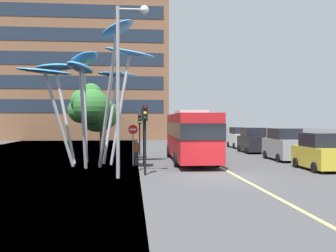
{
  "coord_description": "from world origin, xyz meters",
  "views": [
    {
      "loc": [
        -4.3,
        -19.52,
        2.88
      ],
      "look_at": [
        -1.93,
        6.18,
        2.5
      ],
      "focal_mm": 41.38,
      "sensor_mm": 36.0,
      "label": 1
    }
  ],
  "objects": [
    {
      "name": "traffic_light_kerb_far",
      "position": [
        -3.59,
        4.32,
        2.64
      ],
      "size": [
        0.28,
        0.42,
        3.64
      ],
      "color": "black",
      "rests_on": "ground"
    },
    {
      "name": "no_entry_sign",
      "position": [
        -4.26,
        5.0,
        1.73
      ],
      "size": [
        0.6,
        0.12,
        2.6
      ],
      "color": "gray",
      "rests_on": "ground"
    },
    {
      "name": "backdrop_building",
      "position": [
        -12.12,
        41.48,
        13.52
      ],
      "size": [
        26.25,
        10.21,
        27.02
      ],
      "color": "brown",
      "rests_on": "ground"
    },
    {
      "name": "red_bus",
      "position": [
        -0.27,
        6.96,
        1.94
      ],
      "size": [
        2.97,
        10.66,
        3.55
      ],
      "color": "red",
      "rests_on": "ground"
    },
    {
      "name": "car_parked_near",
      "position": [
        6.5,
        1.94,
        1.0
      ],
      "size": [
        1.96,
        3.88,
        2.15
      ],
      "color": "gold",
      "rests_on": "ground"
    },
    {
      "name": "pedestrian",
      "position": [
        -4.05,
        5.19,
        0.84
      ],
      "size": [
        0.34,
        0.34,
        1.68
      ],
      "color": "#2D3342",
      "rests_on": "ground"
    },
    {
      "name": "traffic_light_kerb_near",
      "position": [
        -3.64,
        0.69,
        2.65
      ],
      "size": [
        0.28,
        0.42,
        3.66
      ],
      "color": "black",
      "rests_on": "ground"
    },
    {
      "name": "traffic_light_island_mid",
      "position": [
        -3.71,
        12.27,
        2.45
      ],
      "size": [
        0.28,
        0.42,
        3.37
      ],
      "color": "black",
      "rests_on": "ground"
    },
    {
      "name": "car_parked_mid",
      "position": [
        6.61,
        7.44,
        1.08
      ],
      "size": [
        2.07,
        4.22,
        2.3
      ],
      "color": "gray",
      "rests_on": "ground"
    },
    {
      "name": "street_lamp",
      "position": [
        -4.69,
        -0.24,
        5.38
      ],
      "size": [
        1.62,
        0.44,
        8.58
      ],
      "color": "gray",
      "rests_on": "ground"
    },
    {
      "name": "leaf_sculpture",
      "position": [
        -7.21,
        5.67,
        6.22
      ],
      "size": [
        8.76,
        9.54,
        8.48
      ],
      "color": "#9EA0A5",
      "rests_on": "ground"
    },
    {
      "name": "car_parked_far",
      "position": [
        6.41,
        14.06,
        1.04
      ],
      "size": [
        2.08,
        3.91,
        2.23
      ],
      "color": "black",
      "rests_on": "ground"
    },
    {
      "name": "ground",
      "position": [
        -0.75,
        0.0,
        -0.05
      ],
      "size": [
        120.0,
        240.0,
        0.1
      ],
      "color": "#424244"
    },
    {
      "name": "car_side_street",
      "position": [
        6.89,
        19.93,
        1.02
      ],
      "size": [
        2.07,
        3.87,
        2.15
      ],
      "color": "silver",
      "rests_on": "ground"
    },
    {
      "name": "tree_pavement_near",
      "position": [
        -7.74,
        18.54,
        3.74
      ],
      "size": [
        4.2,
        5.5,
        5.88
      ],
      "color": "brown",
      "rests_on": "ground"
    },
    {
      "name": "tree_pavement_far",
      "position": [
        -9.91,
        27.59,
        4.83
      ],
      "size": [
        4.32,
        4.93,
        7.21
      ],
      "color": "brown",
      "rests_on": "ground"
    }
  ]
}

